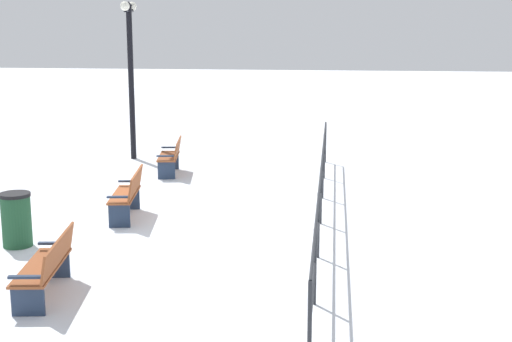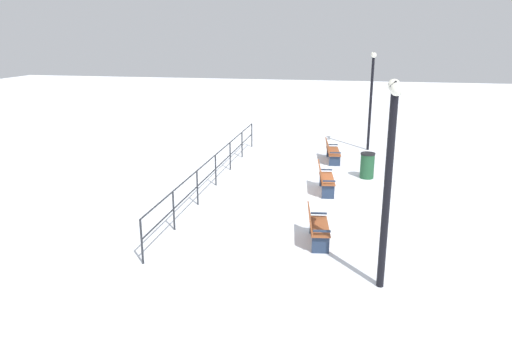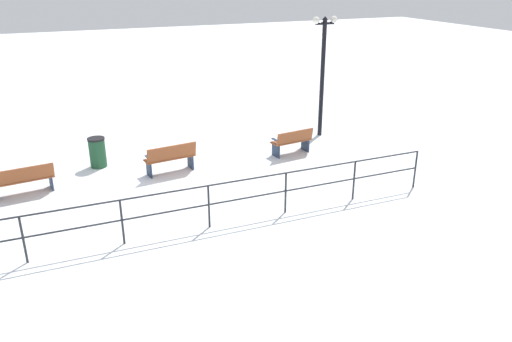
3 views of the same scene
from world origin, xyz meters
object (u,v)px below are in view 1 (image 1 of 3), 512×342
(bench_second, at_px, (128,194))
(lamppost_near, at_px, (130,61))
(bench_nearest, at_px, (171,156))
(trash_bin, at_px, (16,220))
(bench_third, at_px, (47,265))

(bench_second, xyz_separation_m, lamppost_near, (1.55, -6.02, 2.19))
(bench_nearest, height_order, trash_bin, trash_bin)
(bench_third, relative_size, lamppost_near, 0.40)
(trash_bin, bearing_deg, bench_third, 122.88)
(bench_second, relative_size, bench_third, 0.92)
(trash_bin, bearing_deg, bench_second, -125.87)
(bench_nearest, bearing_deg, bench_third, 82.68)
(lamppost_near, bearing_deg, bench_third, 98.56)
(bench_second, xyz_separation_m, trash_bin, (1.42, 1.96, -0.02))
(bench_third, height_order, trash_bin, trash_bin)
(bench_third, xyz_separation_m, lamppost_near, (1.53, -10.14, 2.24))
(trash_bin, bearing_deg, lamppost_near, -89.07)
(bench_third, bearing_deg, trash_bin, -64.35)
(bench_second, height_order, trash_bin, trash_bin)
(bench_second, bearing_deg, bench_nearest, -96.39)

